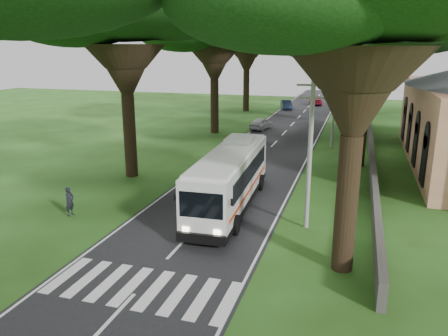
% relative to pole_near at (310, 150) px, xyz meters
% --- Properties ---
extents(ground, '(140.00, 140.00, 0.00)m').
position_rel_pole_near_xyz_m(ground, '(-5.50, -6.00, -4.18)').
color(ground, '#244112').
rests_on(ground, ground).
extents(road, '(8.00, 120.00, 0.04)m').
position_rel_pole_near_xyz_m(road, '(-5.50, 19.00, -4.17)').
color(road, black).
rests_on(road, ground).
extents(crosswalk, '(8.00, 3.00, 0.01)m').
position_rel_pole_near_xyz_m(crosswalk, '(-5.50, -8.00, -4.18)').
color(crosswalk, silver).
rests_on(crosswalk, ground).
extents(property_wall, '(0.35, 50.00, 1.20)m').
position_rel_pole_near_xyz_m(property_wall, '(3.50, 18.00, -3.58)').
color(property_wall, '#383533').
rests_on(property_wall, ground).
extents(pole_near, '(1.60, 0.24, 8.00)m').
position_rel_pole_near_xyz_m(pole_near, '(0.00, 0.00, 0.00)').
color(pole_near, gray).
rests_on(pole_near, ground).
extents(pole_mid, '(1.60, 0.24, 8.00)m').
position_rel_pole_near_xyz_m(pole_mid, '(0.00, 20.00, 0.00)').
color(pole_mid, gray).
rests_on(pole_mid, ground).
extents(pole_far, '(1.60, 0.24, 8.00)m').
position_rel_pole_near_xyz_m(pole_far, '(0.00, 40.00, 0.00)').
color(pole_far, gray).
rests_on(pole_far, ground).
extents(tree_l_mida, '(13.17, 13.17, 15.04)m').
position_rel_pole_near_xyz_m(tree_l_mida, '(-13.50, 6.00, 7.88)').
color(tree_l_mida, black).
rests_on(tree_l_mida, ground).
extents(tree_l_midb, '(13.89, 13.89, 14.85)m').
position_rel_pole_near_xyz_m(tree_l_midb, '(-13.00, 24.00, 7.58)').
color(tree_l_midb, black).
rests_on(tree_l_midb, ground).
extents(tree_l_far, '(14.23, 14.23, 15.20)m').
position_rel_pole_near_xyz_m(tree_l_far, '(-14.00, 42.00, 7.86)').
color(tree_l_far, black).
rests_on(tree_l_far, ground).
extents(tree_r_mida, '(13.69, 13.69, 14.23)m').
position_rel_pole_near_xyz_m(tree_r_mida, '(2.50, 14.00, 7.00)').
color(tree_r_mida, black).
rests_on(tree_r_mida, ground).
extents(tree_r_midb, '(15.25, 15.25, 16.12)m').
position_rel_pole_near_xyz_m(tree_r_midb, '(2.00, 32.00, 8.59)').
color(tree_r_midb, black).
rests_on(tree_r_midb, ground).
extents(tree_r_far, '(14.53, 14.53, 14.77)m').
position_rel_pole_near_xyz_m(tree_r_far, '(3.00, 50.00, 7.38)').
color(tree_r_far, black).
rests_on(tree_r_far, ground).
extents(coach_bus, '(3.15, 11.64, 3.40)m').
position_rel_pole_near_xyz_m(coach_bus, '(-4.70, 1.84, -2.35)').
color(coach_bus, white).
rests_on(coach_bus, ground).
extents(distant_car_a, '(2.27, 4.13, 1.33)m').
position_rel_pole_near_xyz_m(distant_car_a, '(-8.50, 27.38, -3.48)').
color(distant_car_a, silver).
rests_on(distant_car_a, road).
extents(distant_car_b, '(2.53, 4.33, 1.35)m').
position_rel_pole_near_xyz_m(distant_car_b, '(-8.50, 45.61, -3.48)').
color(distant_car_b, navy).
rests_on(distant_car_b, road).
extents(distant_car_c, '(2.66, 5.23, 1.45)m').
position_rel_pole_near_xyz_m(distant_car_c, '(-4.70, 52.39, -3.42)').
color(distant_car_c, maroon).
rests_on(distant_car_c, road).
extents(pedestrian, '(0.45, 0.64, 1.65)m').
position_rel_pole_near_xyz_m(pedestrian, '(-12.93, -2.14, -3.35)').
color(pedestrian, black).
rests_on(pedestrian, ground).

